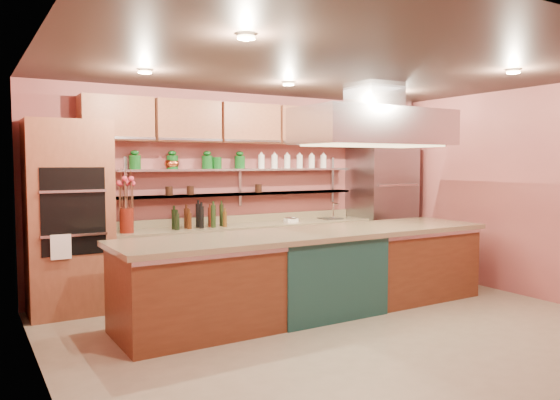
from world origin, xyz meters
TOP-DOWN VIEW (x-y plane):
  - floor at (0.00, 0.00)m, footprint 6.00×5.00m
  - ceiling at (0.00, 0.00)m, footprint 6.00×5.00m
  - wall_back at (0.00, 2.50)m, footprint 6.00×0.04m
  - wall_left at (-3.00, 0.00)m, footprint 0.04×5.00m
  - wall_right at (3.00, 0.00)m, footprint 0.04×5.00m
  - oven_stack at (-2.45, 2.18)m, footprint 0.95×0.64m
  - refrigerator at (2.35, 2.14)m, footprint 0.95×0.72m
  - back_counter at (-0.05, 2.20)m, footprint 3.84×0.64m
  - wall_shelf_lower at (-0.05, 2.37)m, footprint 3.60×0.26m
  - wall_shelf_upper at (-0.05, 2.37)m, footprint 3.60×0.26m
  - upper_cabinets at (0.00, 2.32)m, footprint 4.60×0.36m
  - range_hood at (0.99, 0.75)m, footprint 2.00×1.00m
  - ceiling_downlights at (0.00, 0.20)m, footprint 4.00×2.80m
  - island at (0.09, 0.75)m, footprint 4.72×1.10m
  - flower_vase at (-1.78, 2.15)m, footprint 0.22×0.22m
  - oil_bottle_cluster at (-0.80, 2.15)m, footprint 0.83×0.37m
  - kitchen_scale at (0.62, 2.15)m, footprint 0.20×0.17m
  - bar_faucet at (1.45, 2.25)m, footprint 0.03×0.03m
  - copper_kettle at (-1.12, 2.37)m, footprint 0.18×0.18m
  - green_canister at (-0.46, 2.37)m, footprint 0.17×0.17m

SIDE VIEW (x-z plane):
  - floor at x=0.00m, z-range -0.02..0.00m
  - back_counter at x=-0.05m, z-range 0.00..0.93m
  - island at x=0.09m, z-range 0.00..0.98m
  - kitchen_scale at x=0.62m, z-range 0.93..1.03m
  - bar_faucet at x=1.45m, z-range 0.93..1.17m
  - refrigerator at x=2.35m, z-range 0.00..2.10m
  - oil_bottle_cluster at x=-0.80m, z-range 0.93..1.19m
  - flower_vase at x=-1.78m, z-range 0.93..1.24m
  - oven_stack at x=-2.45m, z-range 0.00..2.30m
  - wall_shelf_lower at x=-0.05m, z-range 1.34..1.36m
  - wall_back at x=0.00m, z-range 0.00..2.80m
  - wall_left at x=-3.00m, z-range 0.00..2.80m
  - wall_right at x=3.00m, z-range 0.00..2.80m
  - wall_shelf_upper at x=-0.05m, z-range 1.69..1.71m
  - copper_kettle at x=-1.12m, z-range 1.71..1.85m
  - green_canister at x=-0.46m, z-range 1.71..1.88m
  - range_hood at x=0.99m, z-range 2.02..2.48m
  - upper_cabinets at x=0.00m, z-range 2.08..2.62m
  - ceiling_downlights at x=0.00m, z-range 2.76..2.78m
  - ceiling at x=0.00m, z-range 2.79..2.81m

